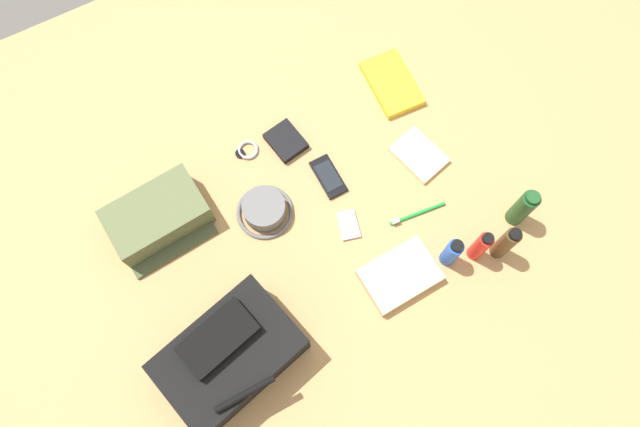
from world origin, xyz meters
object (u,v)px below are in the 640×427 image
(toiletry_pouch, at_px, (158,217))
(media_player, at_px, (348,225))
(backpack, at_px, (230,355))
(notepad, at_px, (419,155))
(paperback_novel, at_px, (392,83))
(cell_phone, at_px, (328,177))
(bucket_hat, at_px, (264,210))
(sunscreen_spray, at_px, (480,246))
(cologne_bottle, at_px, (506,243))
(toothbrush, at_px, (415,215))
(wristwatch, at_px, (247,150))
(folded_towel, at_px, (400,275))
(shampoo_bottle, at_px, (523,208))
(wallet, at_px, (286,141))
(deodorant_spray, at_px, (452,252))

(toiletry_pouch, distance_m, media_player, 0.53)
(backpack, relative_size, notepad, 2.57)
(paperback_novel, xyz_separation_m, cell_phone, (0.32, 0.18, -0.00))
(bucket_hat, bearing_deg, sunscreen_spray, 140.00)
(cologne_bottle, bearing_deg, toothbrush, -53.62)
(toiletry_pouch, distance_m, toothbrush, 0.72)
(toothbrush, bearing_deg, notepad, -125.37)
(wristwatch, height_order, notepad, notepad)
(media_player, height_order, folded_towel, folded_towel)
(backpack, height_order, shampoo_bottle, shampoo_bottle)
(toiletry_pouch, bearing_deg, wallet, -172.70)
(bucket_hat, height_order, shampoo_bottle, shampoo_bottle)
(toiletry_pouch, relative_size, media_player, 2.92)
(paperback_novel, distance_m, cell_phone, 0.37)
(sunscreen_spray, bearing_deg, shampoo_bottle, -167.59)
(media_player, bearing_deg, toiletry_pouch, -29.31)
(wallet, relative_size, notepad, 0.73)
(sunscreen_spray, xyz_separation_m, wristwatch, (0.42, -0.58, -0.07))
(wallet, bearing_deg, folded_towel, 90.41)
(notepad, height_order, folded_towel, folded_towel)
(backpack, distance_m, wristwatch, 0.60)
(cell_phone, xyz_separation_m, wallet, (0.06, -0.16, 0.01))
(wristwatch, bearing_deg, deodorant_spray, 121.62)
(bucket_hat, bearing_deg, shampoo_bottle, 150.48)
(notepad, bearing_deg, bucket_hat, -20.74)
(cologne_bottle, distance_m, toothbrush, 0.26)
(cologne_bottle, xyz_separation_m, folded_towel, (0.28, -0.07, -0.07))
(bucket_hat, bearing_deg, media_player, 142.46)
(backpack, height_order, deodorant_spray, backpack)
(bucket_hat, relative_size, paperback_novel, 0.76)
(backpack, relative_size, wristwatch, 5.43)
(shampoo_bottle, distance_m, sunscreen_spray, 0.16)
(backpack, distance_m, cologne_bottle, 0.78)
(cell_phone, height_order, notepad, notepad)
(shampoo_bottle, bearing_deg, bucket_hat, -29.52)
(cell_phone, relative_size, folded_towel, 0.64)
(backpack, relative_size, toiletry_pouch, 1.39)
(sunscreen_spray, xyz_separation_m, wallet, (0.31, -0.55, -0.06))
(cologne_bottle, bearing_deg, shampoo_bottle, -148.32)
(bucket_hat, bearing_deg, wallet, -132.57)
(toiletry_pouch, height_order, wristwatch, toiletry_pouch)
(wristwatch, relative_size, wallet, 0.65)
(wristwatch, height_order, wallet, wallet)
(notepad, bearing_deg, toothbrush, 40.81)
(backpack, height_order, paperback_novel, backpack)
(sunscreen_spray, bearing_deg, wristwatch, -54.26)
(toiletry_pouch, xyz_separation_m, wallet, (-0.42, -0.05, -0.04))
(cell_phone, height_order, wristwatch, cell_phone)
(bucket_hat, bearing_deg, cologne_bottle, 141.64)
(toothbrush, bearing_deg, cell_phone, -53.91)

